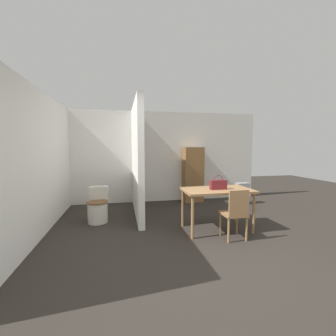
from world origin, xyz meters
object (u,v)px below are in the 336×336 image
object	(u,v)px
wooden_chair	(235,212)
dining_table	(217,193)
wooden_cabinet	(193,174)
toilet	(98,207)
space_heater	(242,193)
handbag	(218,184)

from	to	relation	value
wooden_chair	dining_table	bearing A→B (deg)	103.07
wooden_cabinet	toilet	bearing A→B (deg)	-152.47
wooden_chair	wooden_cabinet	bearing A→B (deg)	87.26
dining_table	wooden_cabinet	xyz separation A→B (m)	(0.26, 2.20, 0.08)
wooden_cabinet	space_heater	size ratio (longest dim) A/B	2.68
toilet	wooden_cabinet	xyz separation A→B (m)	(2.45, 1.28, 0.47)
dining_table	toilet	world-z (taller)	dining_table
wooden_chair	handbag	xyz separation A→B (m)	(-0.10, 0.45, 0.39)
toilet	space_heater	size ratio (longest dim) A/B	1.22
handbag	space_heater	world-z (taller)	handbag
wooden_chair	handbag	distance (m)	0.60
dining_table	handbag	world-z (taller)	handbag
space_heater	dining_table	bearing A→B (deg)	-131.72
dining_table	space_heater	bearing A→B (deg)	48.28
wooden_chair	wooden_cabinet	distance (m)	2.71
toilet	space_heater	xyz separation A→B (m)	(3.65, 0.72, -0.01)
dining_table	space_heater	world-z (taller)	dining_table
dining_table	wooden_chair	distance (m)	0.54
toilet	handbag	world-z (taller)	handbag
dining_table	toilet	xyz separation A→B (m)	(-2.19, 0.93, -0.39)
toilet	wooden_chair	bearing A→B (deg)	-31.65
space_heater	handbag	bearing A→B (deg)	-130.93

